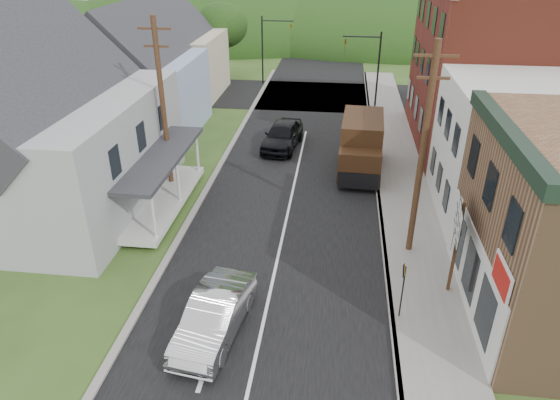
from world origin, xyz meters
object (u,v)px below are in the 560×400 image
(dark_sedan, at_px, (283,135))
(warning_sign, at_px, (403,283))
(route_sign_cluster, at_px, (457,235))
(silver_sedan, at_px, (215,316))
(delivery_van, at_px, (361,146))

(dark_sedan, bearing_deg, warning_sign, -61.87)
(warning_sign, bearing_deg, route_sign_cluster, 43.84)
(silver_sedan, relative_size, delivery_van, 0.81)
(route_sign_cluster, bearing_deg, warning_sign, -129.49)
(delivery_van, relative_size, route_sign_cluster, 1.50)
(delivery_van, relative_size, warning_sign, 2.49)
(delivery_van, height_order, warning_sign, delivery_van)
(warning_sign, bearing_deg, delivery_van, 96.69)
(route_sign_cluster, bearing_deg, silver_sedan, -150.25)
(silver_sedan, relative_size, warning_sign, 2.02)
(dark_sedan, distance_m, route_sign_cluster, 16.27)
(dark_sedan, bearing_deg, route_sign_cluster, -53.04)
(silver_sedan, bearing_deg, route_sign_cluster, 29.29)
(route_sign_cluster, xyz_separation_m, warning_sign, (-1.97, -1.80, -1.00))
(silver_sedan, distance_m, dark_sedan, 17.34)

